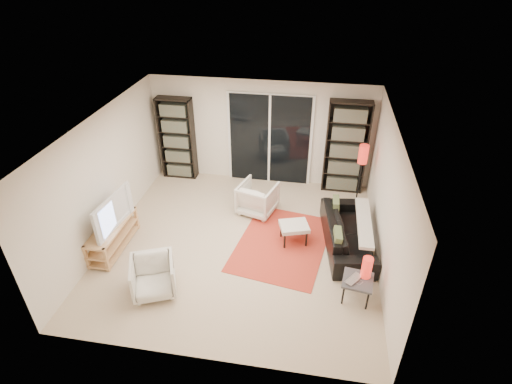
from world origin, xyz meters
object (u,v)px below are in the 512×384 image
(bookshelf_left, at_px, (177,139))
(ottoman, at_px, (294,227))
(tv_stand, at_px, (113,236))
(side_table, at_px, (358,282))
(armchair_back, at_px, (258,198))
(bookshelf_right, at_px, (346,148))
(sofa, at_px, (347,232))
(floor_lamp, at_px, (362,160))
(armchair_front, at_px, (153,277))

(bookshelf_left, distance_m, ottoman, 3.66)
(tv_stand, bearing_deg, side_table, -7.01)
(bookshelf_left, xyz_separation_m, ottoman, (2.93, -2.10, -0.63))
(tv_stand, distance_m, armchair_back, 2.92)
(bookshelf_left, relative_size, side_table, 3.71)
(bookshelf_right, height_order, sofa, bookshelf_right)
(floor_lamp, bearing_deg, tv_stand, -154.23)
(bookshelf_left, bearing_deg, bookshelf_right, -0.00)
(tv_stand, relative_size, armchair_back, 1.80)
(armchair_front, bearing_deg, sofa, 6.81)
(tv_stand, distance_m, sofa, 4.33)
(bookshelf_left, relative_size, sofa, 0.99)
(bookshelf_right, height_order, armchair_front, bookshelf_right)
(armchair_back, distance_m, side_table, 2.89)
(bookshelf_left, height_order, armchair_back, bookshelf_left)
(armchair_front, xyz_separation_m, floor_lamp, (3.34, 3.10, 0.78))
(bookshelf_left, relative_size, armchair_back, 2.66)
(armchair_back, bearing_deg, floor_lamp, -148.01)
(ottoman, bearing_deg, side_table, -48.67)
(armchair_back, bearing_deg, ottoman, 149.88)
(bookshelf_left, xyz_separation_m, sofa, (3.92, -2.03, -0.69))
(tv_stand, xyz_separation_m, floor_lamp, (4.50, 2.17, 0.83))
(bookshelf_right, height_order, side_table, bookshelf_right)
(bookshelf_left, distance_m, tv_stand, 2.92)
(bookshelf_right, xyz_separation_m, tv_stand, (-4.19, -2.82, -0.79))
(sofa, relative_size, ottoman, 3.18)
(bookshelf_left, distance_m, armchair_front, 3.88)
(sofa, bearing_deg, bookshelf_left, 54.77)
(bookshelf_left, relative_size, bookshelf_right, 0.93)
(side_table, bearing_deg, ottoman, 131.33)
(tv_stand, distance_m, floor_lamp, 5.07)
(bookshelf_right, distance_m, armchair_back, 2.25)
(floor_lamp, bearing_deg, armchair_back, -164.39)
(bookshelf_right, height_order, floor_lamp, bookshelf_right)
(armchair_front, bearing_deg, floor_lamp, 20.70)
(armchair_back, relative_size, floor_lamp, 0.51)
(bookshelf_right, bearing_deg, armchair_back, -145.21)
(armchair_back, bearing_deg, tv_stand, 49.59)
(armchair_back, relative_size, ottoman, 1.18)
(sofa, height_order, armchair_back, armchair_back)
(bookshelf_left, height_order, ottoman, bookshelf_left)
(armchair_back, bearing_deg, bookshelf_left, -13.78)
(tv_stand, height_order, armchair_back, armchair_back)
(sofa, xyz_separation_m, side_table, (0.12, -1.33, 0.07))
(bookshelf_right, xyz_separation_m, ottoman, (-0.92, -2.10, -0.71))
(tv_stand, bearing_deg, sofa, 10.51)
(ottoman, relative_size, floor_lamp, 0.43)
(sofa, bearing_deg, floor_lamp, -17.79)
(armchair_back, height_order, ottoman, armchair_back)
(bookshelf_right, bearing_deg, side_table, -86.80)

